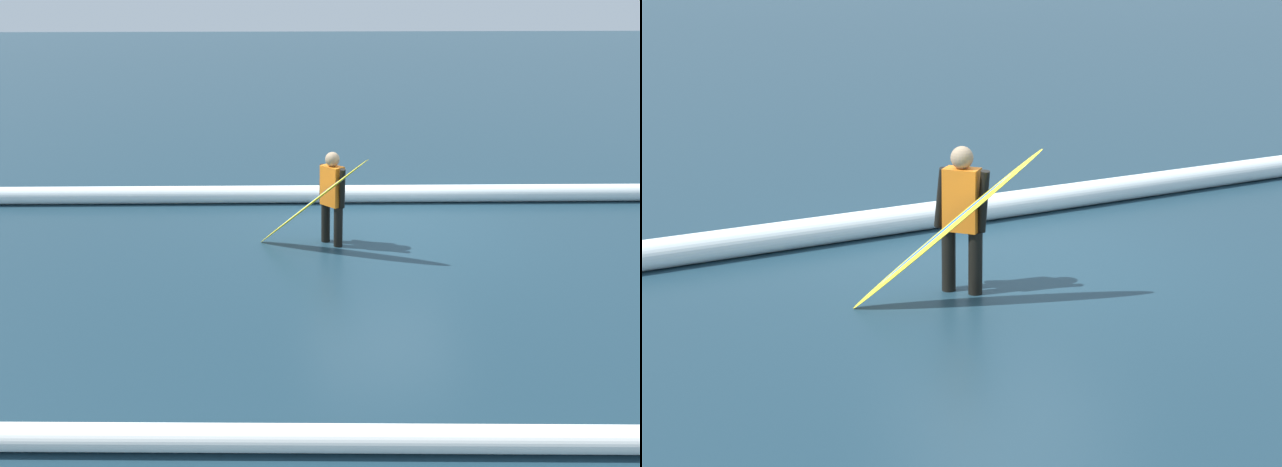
{
  "view_description": "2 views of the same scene",
  "coord_description": "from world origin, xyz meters",
  "views": [
    {
      "loc": [
        1.7,
        9.37,
        3.49
      ],
      "look_at": [
        1.26,
        2.0,
        0.69
      ],
      "focal_mm": 33.57,
      "sensor_mm": 36.0,
      "label": 1
    },
    {
      "loc": [
        5.02,
        7.61,
        3.08
      ],
      "look_at": [
        1.28,
        1.15,
        0.79
      ],
      "focal_mm": 48.68,
      "sensor_mm": 36.0,
      "label": 2
    }
  ],
  "objects": [
    {
      "name": "surfer",
      "position": [
        0.99,
        0.64,
        0.82
      ],
      "size": [
        0.37,
        0.52,
        1.47
      ],
      "rotation": [
        0.0,
        0.0,
        5.41
      ],
      "color": "black",
      "rests_on": "ground_plane"
    },
    {
      "name": "ground_plane",
      "position": [
        0.0,
        0.0,
        0.0
      ],
      "size": [
        175.4,
        175.4,
        0.0
      ],
      "primitive_type": "plane",
      "color": "#1A3442"
    },
    {
      "name": "surfboard",
      "position": [
        1.32,
        0.91,
        0.76
      ],
      "size": [
        1.69,
        1.03,
        1.55
      ],
      "color": "yellow",
      "rests_on": "ground_plane"
    },
    {
      "name": "wave_crest_foreground",
      "position": [
        1.47,
        -1.51,
        0.17
      ],
      "size": [
        17.65,
        1.07,
        0.33
      ],
      "primitive_type": "cylinder",
      "rotation": [
        0.0,
        1.57,
        -0.04
      ],
      "color": "white",
      "rests_on": "ground_plane"
    }
  ]
}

